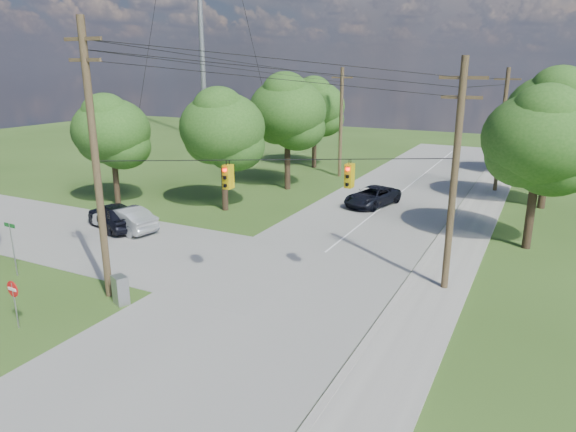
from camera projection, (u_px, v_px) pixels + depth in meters
The scene contains 22 objects.
ground at pixel (185, 321), 21.08m from camera, with size 140.00×140.00×0.00m, color #2D4C19.
main_road at pixel (284, 285), 24.49m from camera, with size 10.00×100.00×0.03m, color gray.
sidewalk_east at pixel (425, 314), 21.56m from camera, with size 2.60×100.00×0.12m, color #ABA9A0.
pole_sw at pixel (95, 160), 21.68m from camera, with size 2.00×0.32×12.00m.
pole_ne at pixel (454, 175), 22.53m from camera, with size 2.00×0.32×10.50m.
pole_north_e at pixel (502, 130), 41.45m from camera, with size 2.00×0.32×10.00m.
pole_north_w at pixel (341, 122), 47.50m from camera, with size 2.00×0.32×10.00m.
power_lines at pixel (331, 84), 27.75m from camera, with size 13.93×29.62×4.93m.
traffic_signals at pixel (289, 176), 22.22m from camera, with size 4.91×3.27×1.05m.
tree_w_near at pixel (223, 128), 35.74m from camera, with size 6.00×6.00×8.40m.
tree_w_mid at pixel (287, 111), 41.97m from camera, with size 6.40×6.40×9.22m.
tree_w_far at pixel (315, 106), 51.49m from camera, with size 6.00×6.00×8.73m.
tree_e_near at pixel (541, 139), 27.80m from camera, with size 6.20×6.20×8.81m.
tree_e_mid at pixel (554, 113), 35.96m from camera, with size 6.60×6.60×9.64m.
tree_e_far at pixel (542, 113), 46.94m from camera, with size 5.80×5.80×8.32m.
tree_cross_n at pixel (111, 130), 37.18m from camera, with size 5.60×5.60×7.91m.
car_cross_dark at pixel (114, 215), 32.82m from camera, with size 2.03×5.05×1.72m, color black.
car_cross_silver at pixel (125, 219), 32.32m from camera, with size 1.66×4.76×1.57m, color #ADB1B4.
car_main_north at pixel (372, 196), 38.29m from camera, with size 2.35×5.09×1.41m, color black.
control_cabinet at pixel (120, 290), 22.44m from camera, with size 0.72×0.52×1.29m, color gray.
do_not_enter_sign at pixel (13, 294), 20.07m from camera, with size 0.68×0.10×2.03m.
street_name_sign at pixel (12, 243), 25.13m from camera, with size 0.82×0.07×2.75m.
Camera 1 is at (12.40, -15.05, 10.04)m, focal length 32.00 mm.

